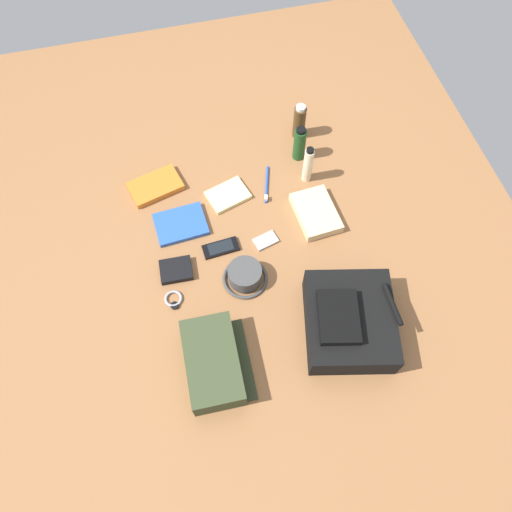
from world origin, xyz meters
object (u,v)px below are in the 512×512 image
media_player (265,241)px  cell_phone (221,248)px  lotion_bottle (308,165)px  travel_guidebook (181,224)px  toothbrush (267,186)px  wallet (176,270)px  folded_towel (316,213)px  bucket_hat (245,275)px  notepad (228,195)px  shampoo_bottle (299,144)px  backpack (349,321)px  paperback_novel (155,186)px  wristwatch (174,300)px  cologne_bottle (299,122)px  toiletry_pouch (214,362)px

media_player → cell_phone: bearing=-93.3°
lotion_bottle → travel_guidebook: lotion_bottle is taller
lotion_bottle → media_player: (0.23, -0.23, -0.08)m
media_player → toothbrush: size_ratio=0.57×
wallet → folded_towel: folded_towel is taller
toothbrush → bucket_hat: bearing=-25.5°
notepad → shampoo_bottle: bearing=94.1°
toothbrush → notepad: size_ratio=1.10×
wallet → shampoo_bottle: bearing=127.8°
backpack → paperback_novel: backpack is taller
media_player → backpack: bearing=24.6°
lotion_bottle → wristwatch: size_ratio=2.42×
notepad → backpack: bearing=6.5°
lotion_bottle → wristwatch: (0.38, -0.59, -0.08)m
paperback_novel → cell_phone: bearing=29.9°
cologne_bottle → notepad: size_ratio=1.04×
backpack → lotion_bottle: size_ratio=2.16×
shampoo_bottle → travel_guidebook: size_ratio=0.81×
cell_phone → wallet: bearing=-73.1°
cell_phone → toiletry_pouch: bearing=-14.8°
toothbrush → notepad: 0.15m
toiletry_pouch → wristwatch: (-0.26, -0.09, -0.04)m
cell_phone → toothbrush: toothbrush is taller
toothbrush → lotion_bottle: bearing=91.2°
media_player → toothbrush: toothbrush is taller
lotion_bottle → wristwatch: bearing=-56.9°
bucket_hat → media_player: bucket_hat is taller
travel_guidebook → notepad: size_ratio=1.29×
paperback_novel → toothbrush: size_ratio=1.33×
paperback_novel → notepad: size_ratio=1.46×
lotion_bottle → notepad: lotion_bottle is taller
cell_phone → wristwatch: (0.16, -0.20, -0.00)m
shampoo_bottle → toothbrush: (0.12, -0.16, -0.07)m
folded_towel → cell_phone: bearing=-81.9°
cell_phone → wristwatch: cell_phone is taller
backpack → notepad: size_ratio=2.48×
lotion_bottle → travel_guidebook: size_ratio=0.89×
wallet → notepad: size_ratio=0.73×
wristwatch → notepad: bearing=143.9°
toiletry_pouch → travel_guidebook: toiletry_pouch is taller
cologne_bottle → shampoo_bottle: (0.11, -0.03, -0.00)m
wristwatch → toothbrush: 0.57m
backpack → wallet: bearing=-123.7°
media_player → wristwatch: 0.39m
wallet → notepad: (-0.27, 0.25, -0.00)m
backpack → lotion_bottle: lotion_bottle is taller
cologne_bottle → notepad: 0.42m
paperback_novel → cell_phone: (0.32, 0.19, -0.00)m
paperback_novel → wristwatch: (0.48, -0.01, -0.00)m
paperback_novel → notepad: (0.11, 0.26, -0.00)m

